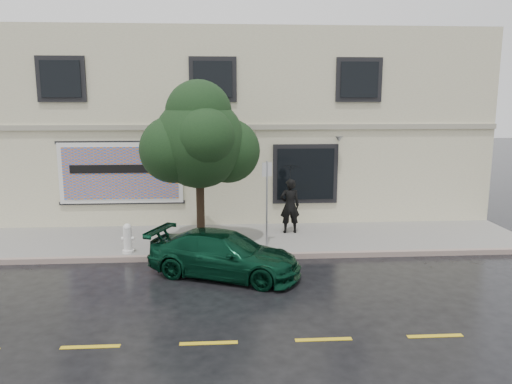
{
  "coord_description": "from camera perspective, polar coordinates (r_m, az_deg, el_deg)",
  "views": [
    {
      "loc": [
        0.32,
        -12.28,
        4.55
      ],
      "look_at": [
        1.27,
        2.2,
        1.84
      ],
      "focal_mm": 35.0,
      "sensor_mm": 36.0,
      "label": 1
    }
  ],
  "objects": [
    {
      "name": "sidewalk",
      "position": [
        16.17,
        -4.78,
        -5.52
      ],
      "size": [
        20.0,
        3.5,
        0.15
      ],
      "primitive_type": "cube",
      "color": "gray",
      "rests_on": "ground"
    },
    {
      "name": "ground",
      "position": [
        13.11,
        -5.01,
        -9.78
      ],
      "size": [
        90.0,
        90.0,
        0.0
      ],
      "primitive_type": "plane",
      "color": "black",
      "rests_on": "ground"
    },
    {
      "name": "sign_pole",
      "position": [
        14.94,
        1.25,
        -0.39
      ],
      "size": [
        0.31,
        0.13,
        2.59
      ],
      "rotation": [
        0.0,
        0.0,
        0.36
      ],
      "color": "#9D9FA5",
      "rests_on": "sidewalk"
    },
    {
      "name": "pedestrian",
      "position": [
        16.57,
        3.88,
        -1.6
      ],
      "size": [
        0.69,
        0.47,
        1.82
      ],
      "primitive_type": "imported",
      "rotation": [
        0.0,
        0.0,
        3.2
      ],
      "color": "black",
      "rests_on": "sidewalk"
    },
    {
      "name": "building",
      "position": [
        21.31,
        -4.66,
        7.73
      ],
      "size": [
        20.0,
        8.12,
        7.0
      ],
      "color": "beige",
      "rests_on": "ground"
    },
    {
      "name": "road_marking",
      "position": [
        9.9,
        -5.43,
        -16.81
      ],
      "size": [
        19.0,
        0.12,
        0.01
      ],
      "primitive_type": "cube",
      "color": "gold",
      "rests_on": "ground"
    },
    {
      "name": "curb",
      "position": [
        14.5,
        -4.89,
        -7.44
      ],
      "size": [
        20.0,
        0.18,
        0.16
      ],
      "primitive_type": "cube",
      "color": "gray",
      "rests_on": "ground"
    },
    {
      "name": "car",
      "position": [
        13.08,
        -3.64,
        -7.1
      ],
      "size": [
        4.38,
        3.18,
        1.17
      ],
      "primitive_type": "imported",
      "rotation": [
        0.0,
        0.0,
        1.17
      ],
      "color": "#08301E",
      "rests_on": "ground"
    },
    {
      "name": "street_tree",
      "position": [
        14.66,
        -6.52,
        5.61
      ],
      "size": [
        2.67,
        2.67,
        4.5
      ],
      "color": "#302015",
      "rests_on": "sidewalk"
    },
    {
      "name": "fire_hydrant",
      "position": [
        14.96,
        -14.45,
        -5.18
      ],
      "size": [
        0.36,
        0.33,
        0.87
      ],
      "rotation": [
        0.0,
        0.0,
        -0.09
      ],
      "color": "white",
      "rests_on": "sidewalk"
    },
    {
      "name": "billboard",
      "position": [
        17.74,
        -15.19,
        2.12
      ],
      "size": [
        4.3,
        0.16,
        2.2
      ],
      "color": "white",
      "rests_on": "ground"
    },
    {
      "name": "umbrella",
      "position": [
        16.35,
        3.94,
        2.63
      ],
      "size": [
        1.15,
        1.15,
        0.65
      ],
      "primitive_type": "imported",
      "rotation": [
        0.0,
        0.0,
        -0.4
      ],
      "color": "black",
      "rests_on": "pedestrian"
    }
  ]
}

